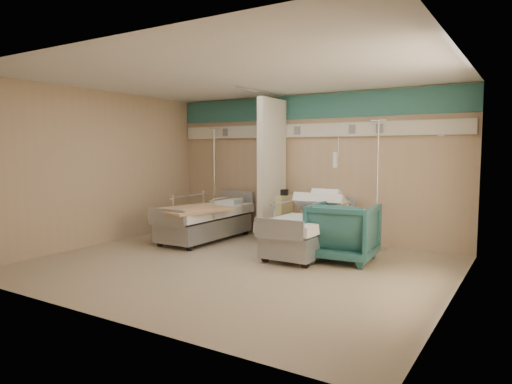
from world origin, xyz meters
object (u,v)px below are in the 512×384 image
Objects in this scene: bed_left at (205,224)px; bedside_cabinet at (276,217)px; iv_stand_right at (376,223)px; visitor_armchair at (343,232)px; bed_right at (310,235)px; iv_stand_left at (215,210)px.

bed_left is 2.54× the size of bedside_cabinet.
visitor_armchair is at bearing -99.91° from iv_stand_right.
iv_stand_right is (0.84, 0.91, 0.14)m from bed_right.
bed_right is at bearing 0.00° from bed_left.
visitor_armchair is at bearing -3.38° from bed_left.
iv_stand_right is (3.04, 0.91, 0.14)m from bed_left.
bed_left is 0.96× the size of iv_stand_right.
iv_stand_left is (-3.33, 1.10, -0.01)m from visitor_armchair.
bedside_cabinet is at bearing 40.60° from bed_left.
iv_stand_right is (1.99, 0.01, 0.03)m from bedside_cabinet.
bed_right is at bearing -19.22° from iv_stand_left.
bedside_cabinet is 0.38× the size of iv_stand_right.
iv_stand_right is at bearing 16.62° from bed_left.
bedside_cabinet is 0.39× the size of iv_stand_left.
bed_left is at bearing -139.40° from bedside_cabinet.
bedside_cabinet reaches higher than bed_left.
visitor_armchair is 1.09m from iv_stand_right.
bed_right is 2.84m from iv_stand_left.
visitor_armchair is 0.46× the size of iv_stand_left.
bed_left is 1.06m from iv_stand_left.
bed_right is 0.99× the size of iv_stand_left.
visitor_armchair is (2.85, -0.17, 0.14)m from bed_left.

